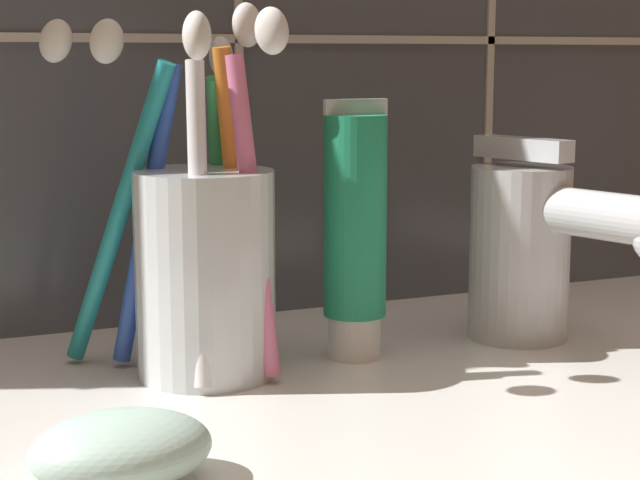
% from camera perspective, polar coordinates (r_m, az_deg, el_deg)
% --- Properties ---
extents(sink_counter, '(0.69, 0.37, 0.02)m').
position_cam_1_polar(sink_counter, '(0.50, 0.67, -9.85)').
color(sink_counter, silver).
rests_on(sink_counter, ground).
extents(toothbrush_cup, '(0.11, 0.12, 0.18)m').
position_cam_1_polar(toothbrush_cup, '(0.53, -6.26, -0.82)').
color(toothbrush_cup, silver).
rests_on(toothbrush_cup, sink_counter).
extents(toothpaste_tube, '(0.03, 0.03, 0.14)m').
position_cam_1_polar(toothpaste_tube, '(0.56, 1.88, 0.44)').
color(toothpaste_tube, white).
rests_on(toothpaste_tube, sink_counter).
extents(sink_faucet, '(0.07, 0.13, 0.11)m').
position_cam_1_polar(sink_faucet, '(0.60, 11.27, -0.23)').
color(sink_faucet, silver).
rests_on(sink_faucet, sink_counter).
extents(soap_bar, '(0.07, 0.05, 0.03)m').
position_cam_1_polar(soap_bar, '(0.41, -10.56, -10.92)').
color(soap_bar, silver).
rests_on(soap_bar, sink_counter).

